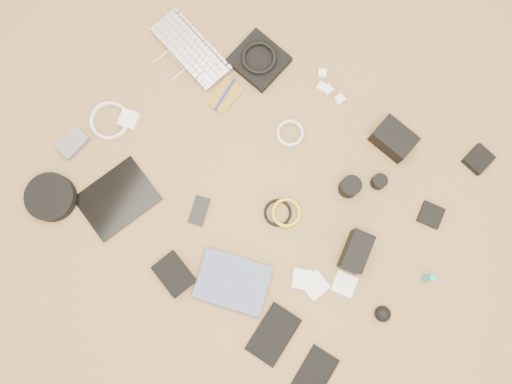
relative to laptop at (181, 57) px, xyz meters
The scene contains 33 objects.
laptop is the anchor object (origin of this frame).
headphone_pouch 0.29m from the laptop, 26.82° to the left, with size 0.18×0.17×0.03m, color black.
headphones 0.29m from the laptop, 26.82° to the left, with size 0.13×0.13×0.02m, color black.
charger_a 0.53m from the laptop, 22.28° to the left, with size 0.03×0.03×0.03m, color silver.
charger_b 0.54m from the laptop, 16.64° to the left, with size 0.03×0.03×0.03m, color silver.
charger_c 0.61m from the laptop, 13.59° to the left, with size 0.03×0.03×0.03m, color silver.
charger_d 0.56m from the laptop, 15.99° to the left, with size 0.03×0.03×0.03m, color silver.
dslr_camera 0.84m from the laptop, ahead, with size 0.14×0.10×0.08m, color black.
lens_pouch 1.16m from the laptop, ahead, with size 0.08×0.09×0.03m, color black.
notebook_olive 0.22m from the laptop, 12.20° to the right, with size 0.08×0.13×0.01m, color olive.
pen_blue 0.22m from the laptop, 12.20° to the right, with size 0.01×0.01×0.14m, color #13189D.
cable_white_a 0.50m from the laptop, ahead, with size 0.10×0.10×0.01m, color silver.
lens_a 0.79m from the laptop, ahead, with size 0.07×0.07×0.08m, color black.
lens_b 0.87m from the laptop, ahead, with size 0.05×0.05×0.05m, color black.
card_reader 1.09m from the laptop, ahead, with size 0.08×0.08×0.02m, color black.
power_brick 0.31m from the laptop, 98.03° to the right, with size 0.07×0.07×0.03m, color silver.
cable_white_b 0.36m from the laptop, 106.83° to the right, with size 0.15×0.15×0.01m, color silver.
cable_black 0.69m from the laptop, 29.21° to the right, with size 0.10×0.10×0.01m, color black.
cable_yellow 0.71m from the laptop, 27.18° to the right, with size 0.11×0.11×0.01m, color gold.
flash 0.96m from the laptop, 19.96° to the right, with size 0.07×0.14×0.10m, color black.
lens_cleaner 1.20m from the laptop, 13.66° to the right, with size 0.03×0.03×0.09m, color teal.
battery_charger 0.51m from the laptop, 109.95° to the right, with size 0.07×0.11×0.03m, color #5C5C61.
tablet 0.58m from the laptop, 82.66° to the right, with size 0.20×0.26×0.01m, color black.
phone 0.59m from the laptop, 53.00° to the right, with size 0.05×0.10×0.01m, color black.
filter_case_left 0.94m from the laptop, 32.21° to the right, with size 0.07×0.07×0.01m, color silver.
filter_case_mid 0.98m from the laptop, 30.57° to the right, with size 0.08×0.08×0.01m, color silver.
filter_case_right 1.03m from the laptop, 25.46° to the right, with size 0.08×0.08×0.01m, color silver.
air_blower 1.18m from the laptop, 23.34° to the right, with size 0.06×0.06×0.06m, color black.
headphone_case 0.70m from the laptop, 100.72° to the right, with size 0.17×0.17×0.05m, color black.
drive_case 0.81m from the laptop, 60.96° to the right, with size 0.14×0.10×0.03m, color black.
paperback 0.94m from the laptop, 49.96° to the right, with size 0.18×0.24×0.02m, color #465476.
notebook_black_a 1.07m from the laptop, 41.94° to the right, with size 0.12×0.19×0.01m, color black.
notebook_black_b 1.24m from the laptop, 37.58° to the right, with size 0.10×0.16×0.01m, color black.
Camera 1 is at (0.18, -0.26, 1.78)m, focal length 35.00 mm.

